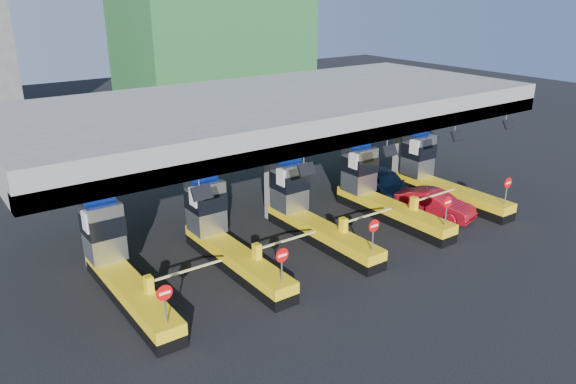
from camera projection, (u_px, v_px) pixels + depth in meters
ground at (310, 236)px, 29.26m from camera, size 120.00×120.00×0.00m
toll_canopy at (278, 111)px, 29.34m from camera, size 28.00×12.09×7.00m
toll_lane_far_left at (118, 262)px, 23.52m from camera, size 4.43×8.00×4.16m
toll_lane_left at (222, 233)px, 26.26m from camera, size 4.43×8.00×4.16m
toll_lane_center at (307, 210)px, 28.99m from camera, size 4.43×8.00×4.16m
toll_lane_right at (377, 191)px, 31.73m from camera, size 4.43×8.00×4.16m
toll_lane_far_right at (436, 175)px, 34.47m from camera, size 4.43×8.00×4.16m
van at (385, 183)px, 34.60m from camera, size 3.19×5.37×1.71m
red_car at (435, 204)px, 31.64m from camera, size 2.62×4.70×1.47m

